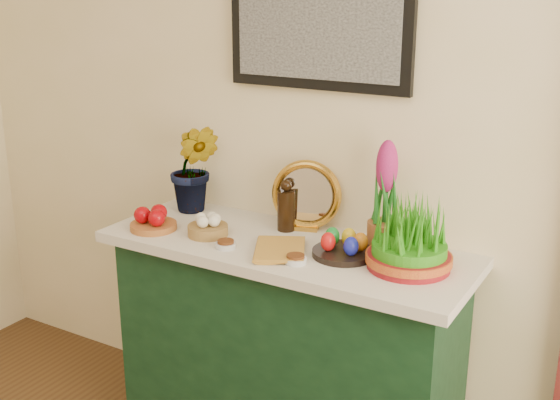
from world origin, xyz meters
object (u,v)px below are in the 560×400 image
object	(u,v)px
wheatgrass_sabzeh	(410,239)
hyacinth_green	(194,154)
mirror	(306,196)
book	(255,248)
sideboard	(286,354)

from	to	relation	value
wheatgrass_sabzeh	hyacinth_green	bearing A→B (deg)	172.70
mirror	book	world-z (taller)	mirror
sideboard	mirror	bearing A→B (deg)	94.67
wheatgrass_sabzeh	sideboard	bearing A→B (deg)	-179.69
hyacinth_green	mirror	bearing A→B (deg)	-15.95
hyacinth_green	mirror	size ratio (longest dim) A/B	1.77
mirror	wheatgrass_sabzeh	size ratio (longest dim) A/B	0.96
hyacinth_green	book	bearing A→B (deg)	-51.22
hyacinth_green	mirror	world-z (taller)	hyacinth_green
mirror	book	size ratio (longest dim) A/B	1.20
sideboard	hyacinth_green	bearing A→B (deg)	165.95
sideboard	wheatgrass_sabzeh	distance (m)	0.74
book	mirror	bearing A→B (deg)	56.51
mirror	hyacinth_green	bearing A→B (deg)	-174.94
mirror	wheatgrass_sabzeh	distance (m)	0.52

